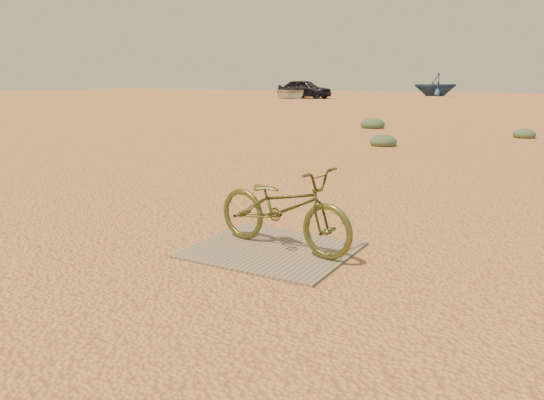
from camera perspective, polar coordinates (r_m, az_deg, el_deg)
The scene contains 9 objects.
ground at distance 4.71m, azimuth -7.89°, elevation -6.18°, with size 120.00×120.00×0.00m, color tan.
plywood_board at distance 4.84m, azimuth 0.00°, elevation -5.36°, with size 1.40×1.24×0.02m, color #817259.
bicycle at distance 4.75m, azimuth 1.21°, elevation -0.80°, with size 0.51×1.45×0.76m, color #4D5023.
car at distance 42.78m, azimuth 3.52°, elevation 11.84°, with size 1.73×4.29×1.46m, color black.
boat_near_left at distance 43.01m, azimuth 2.12°, elevation 11.63°, with size 3.84×5.38×1.11m, color beige.
boat_far_left at distance 50.67m, azimuth 17.17°, elevation 11.79°, with size 3.31×3.84×2.02m, color navy.
kale_a at distance 12.70m, azimuth 11.86°, elevation 5.73°, with size 0.62×0.62×0.34m, color #496544.
kale_b at distance 15.61m, azimuth 25.48°, elevation 6.06°, with size 0.57×0.57×0.31m, color #496544.
kale_c at distance 17.23m, azimuth 10.75°, elevation 7.61°, with size 0.76×0.76×0.42m, color #496544.
Camera 1 is at (2.73, -3.52, 1.53)m, focal length 35.00 mm.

